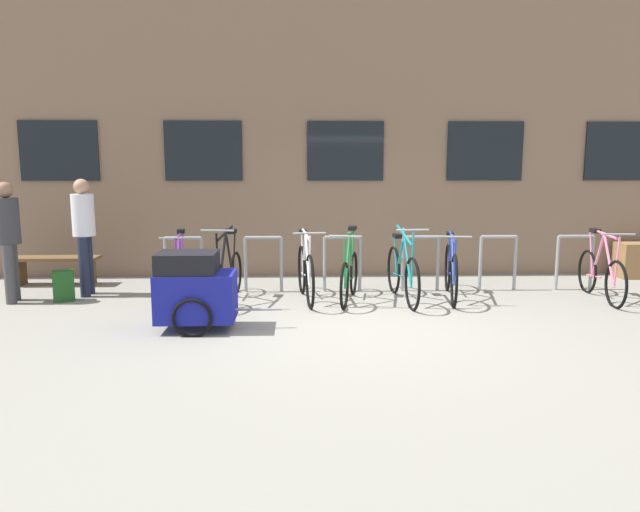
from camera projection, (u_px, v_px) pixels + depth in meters
name	position (u px, v px, depth m)	size (l,w,h in m)	color
ground_plane	(365.00, 325.00, 6.97)	(42.00, 42.00, 0.00)	gray
storefront_building	(333.00, 114.00, 13.24)	(28.00, 7.29, 6.18)	#7A604C
bike_rack	(381.00, 258.00, 8.78)	(6.59, 0.05, 0.86)	gray
bicycle_blue	(451.00, 271.00, 8.36)	(0.48, 1.82, 0.99)	black
bicycle_white	(306.00, 272.00, 8.22)	(0.44, 1.71, 1.04)	black
bicycle_pink	(601.00, 274.00, 8.26)	(0.44, 1.66, 1.03)	black
bicycle_purple	(180.00, 275.00, 8.22)	(0.44, 1.66, 1.01)	black
bicycle_teal	(402.00, 273.00, 8.20)	(0.44, 1.81, 1.10)	black
bicycle_black	(227.00, 275.00, 8.14)	(0.44, 1.69, 1.10)	black
bicycle_green	(349.00, 275.00, 8.19)	(0.51, 1.58, 1.06)	black
bike_trailer	(195.00, 289.00, 6.72)	(1.45, 0.70, 0.94)	navy
wooden_bench	(54.00, 265.00, 9.26)	(1.40, 0.40, 0.46)	brown
person_by_bench	(8.00, 234.00, 7.99)	(0.32, 0.35, 1.69)	#3F3F42
person_browsing	(84.00, 229.00, 8.42)	(0.32, 0.36, 1.72)	#1E2338
backpack	(64.00, 286.00, 8.17)	(0.28, 0.20, 0.44)	#1E4C1E
planter_box	(638.00, 260.00, 9.91)	(0.70, 0.44, 0.60)	olive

